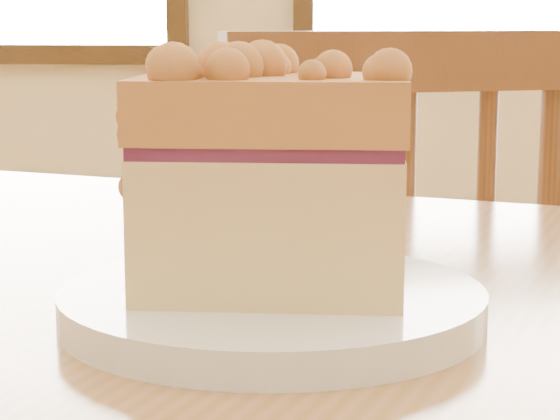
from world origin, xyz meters
The scene contains 3 objects.
cafe_chair_main centered at (-0.12, 0.74, 0.46)m, with size 0.53×0.53×0.90m.
plate centered at (-0.12, 0.07, 0.76)m, with size 0.22×0.22×0.02m.
cake_slice centered at (-0.12, 0.07, 0.83)m, with size 0.15×0.11×0.13m.
Camera 1 is at (-0.05, -0.46, 0.90)m, focal length 70.00 mm.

